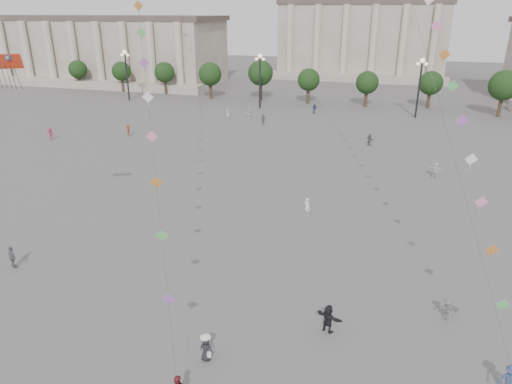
# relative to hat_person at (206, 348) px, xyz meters

# --- Properties ---
(ground) EXTENTS (360.00, 360.00, 0.00)m
(ground) POSITION_rel_hat_person_xyz_m (-2.36, -0.36, -0.82)
(ground) COLOR #4F4C4A
(ground) RESTS_ON ground
(hall_west) EXTENTS (84.00, 26.22, 17.20)m
(hall_west) POSITION_rel_hat_person_xyz_m (-77.36, 93.53, 7.61)
(hall_west) COLOR gray
(hall_west) RESTS_ON ground
(hall_central) EXTENTS (48.30, 34.30, 35.50)m
(hall_central) POSITION_rel_hat_person_xyz_m (-2.36, 128.86, 13.42)
(hall_central) COLOR gray
(hall_central) RESTS_ON ground
(tree_row) EXTENTS (137.12, 5.12, 8.00)m
(tree_row) POSITION_rel_hat_person_xyz_m (-2.36, 77.64, 4.58)
(tree_row) COLOR #36261B
(tree_row) RESTS_ON ground
(lamp_post_far_west) EXTENTS (2.00, 0.90, 10.65)m
(lamp_post_far_west) POSITION_rel_hat_person_xyz_m (-47.36, 69.64, 6.54)
(lamp_post_far_west) COLOR #262628
(lamp_post_far_west) RESTS_ON ground
(lamp_post_mid_west) EXTENTS (2.00, 0.90, 10.65)m
(lamp_post_mid_west) POSITION_rel_hat_person_xyz_m (-17.36, 69.64, 6.54)
(lamp_post_mid_west) COLOR #262628
(lamp_post_mid_west) RESTS_ON ground
(lamp_post_mid_east) EXTENTS (2.00, 0.90, 10.65)m
(lamp_post_mid_east) POSITION_rel_hat_person_xyz_m (12.64, 69.64, 6.54)
(lamp_post_mid_east) COLOR #262628
(lamp_post_mid_east) RESTS_ON ground
(person_crowd_0) EXTENTS (1.23, 0.81, 1.93)m
(person_crowd_0) POSITION_rel_hat_person_xyz_m (-5.87, 67.64, 0.15)
(person_crowd_0) COLOR navy
(person_crowd_0) RESTS_ON ground
(person_crowd_2) EXTENTS (1.33, 1.40, 1.91)m
(person_crowd_2) POSITION_rel_hat_person_xyz_m (-40.94, 36.92, 0.14)
(person_crowd_2) COLOR #9C2A45
(person_crowd_2) RESTS_ON ground
(person_crowd_3) EXTENTS (1.80, 1.16, 1.86)m
(person_crowd_3) POSITION_rel_hat_person_xyz_m (6.18, 4.48, 0.11)
(person_crowd_3) COLOR black
(person_crowd_3) RESTS_ON ground
(person_crowd_4) EXTENTS (1.20, 1.73, 1.79)m
(person_crowd_4) POSITION_rel_hat_person_xyz_m (-16.57, 60.17, 0.08)
(person_crowd_4) COLOR white
(person_crowd_4) RESTS_ON ground
(person_crowd_6) EXTENTS (1.17, 1.04, 1.58)m
(person_crowd_6) POSITION_rel_hat_person_xyz_m (13.23, 7.76, -0.03)
(person_crowd_6) COLOR #58575C
(person_crowd_6) RESTS_ON ground
(person_crowd_7) EXTENTS (1.80, 0.99, 1.86)m
(person_crowd_7) POSITION_rel_hat_person_xyz_m (14.14, 36.05, 0.11)
(person_crowd_7) COLOR silver
(person_crowd_7) RESTS_ON ground
(person_crowd_10) EXTENTS (0.78, 0.79, 1.85)m
(person_crowd_10) POSITION_rel_hat_person_xyz_m (-19.92, 57.79, 0.11)
(person_crowd_10) COLOR silver
(person_crowd_10) RESTS_ON ground
(person_crowd_12) EXTENTS (1.46, 1.52, 1.72)m
(person_crowd_12) POSITION_rel_hat_person_xyz_m (5.79, 47.97, 0.05)
(person_crowd_12) COLOR #5F5E63
(person_crowd_12) RESTS_ON ground
(person_crowd_13) EXTENTS (0.79, 0.68, 1.84)m
(person_crowd_13) POSITION_rel_hat_person_xyz_m (1.69, 20.94, 0.10)
(person_crowd_13) COLOR white
(person_crowd_13) RESTS_ON ground
(person_crowd_16) EXTENTS (1.19, 0.64, 1.93)m
(person_crowd_16) POSITION_rel_hat_person_xyz_m (-12.76, 55.93, 0.15)
(person_crowd_16) COLOR slate
(person_crowd_16) RESTS_ON ground
(person_crowd_17) EXTENTS (0.90, 1.31, 1.86)m
(person_crowd_17) POSITION_rel_hat_person_xyz_m (-30.79, 42.37, 0.11)
(person_crowd_17) COLOR #9C402A
(person_crowd_17) RESTS_ON ground
(tourist_3) EXTENTS (1.18, 0.88, 1.86)m
(tourist_3) POSITION_rel_hat_person_xyz_m (-18.01, 4.96, 0.11)
(tourist_3) COLOR slate
(tourist_3) RESTS_ON ground
(kite_flyer_1) EXTENTS (1.27, 0.79, 1.88)m
(kite_flyer_1) POSITION_rel_hat_person_xyz_m (15.76, 2.10, 0.13)
(kite_flyer_1) COLOR navy
(kite_flyer_1) RESTS_ON ground
(hat_person) EXTENTS (0.76, 0.60, 1.69)m
(hat_person) POSITION_rel_hat_person_xyz_m (0.00, 0.00, 0.00)
(hat_person) COLOR black
(hat_person) RESTS_ON ground
(dragon_kite) EXTENTS (4.89, 4.09, 16.89)m
(dragon_kite) POSITION_rel_hat_person_xyz_m (-17.35, 7.16, 13.54)
(dragon_kite) COLOR red
(dragon_kite) RESTS_ON ground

